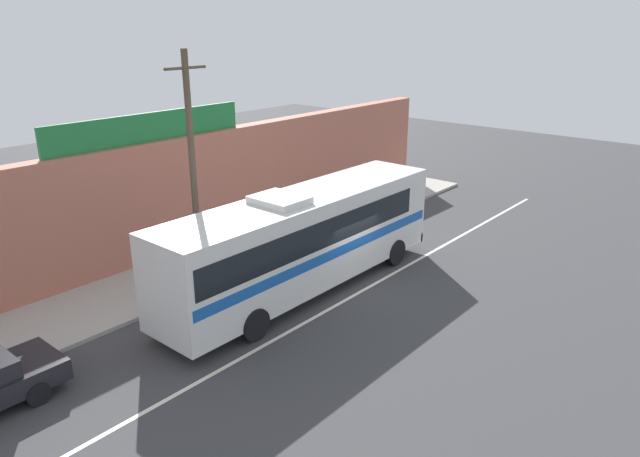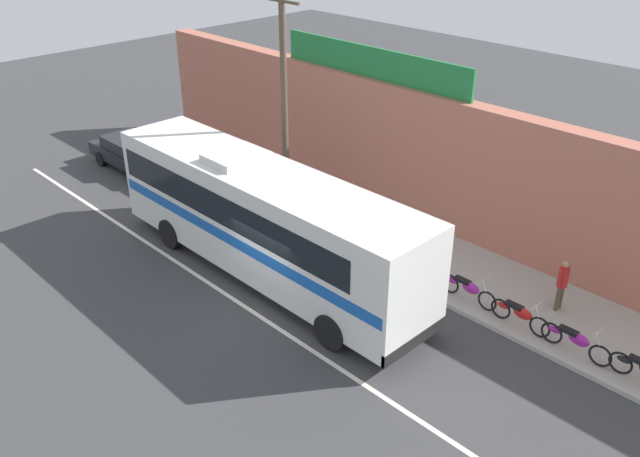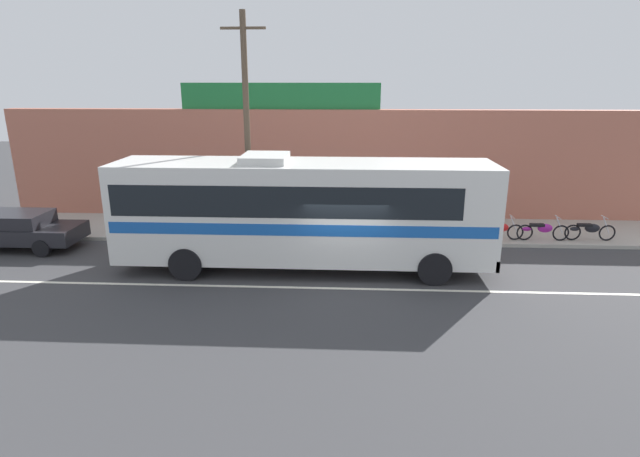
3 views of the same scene
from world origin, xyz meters
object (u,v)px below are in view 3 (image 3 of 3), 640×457
object	(u,v)px
intercity_bus	(301,208)
motorcycle_orange	(452,228)
motorcycle_blue	(589,230)
motorcycle_green	(498,229)
utility_pole	(247,126)
pedestrian_by_curb	(497,206)
parked_car	(18,229)
motorcycle_red	(542,230)

from	to	relation	value
intercity_bus	motorcycle_orange	size ratio (longest dim) A/B	6.27
motorcycle_blue	motorcycle_orange	bearing A→B (deg)	-179.58
motorcycle_green	utility_pole	bearing A→B (deg)	-179.51
utility_pole	motorcycle_blue	distance (m)	13.46
motorcycle_blue	pedestrian_by_curb	distance (m)	3.44
parked_car	motorcycle_red	xyz separation A→B (m)	(19.47, 1.55, -0.17)
utility_pole	pedestrian_by_curb	world-z (taller)	utility_pole
utility_pole	motorcycle_orange	distance (m)	8.65
intercity_bus	motorcycle_red	size ratio (longest dim) A/B	6.11
parked_car	motorcycle_green	size ratio (longest dim) A/B	2.42
motorcycle_blue	pedestrian_by_curb	bearing A→B (deg)	154.12
utility_pole	motorcycle_green	world-z (taller)	utility_pole
parked_car	motorcycle_blue	bearing A→B (deg)	4.42
motorcycle_green	motorcycle_orange	world-z (taller)	same
motorcycle_orange	motorcycle_blue	size ratio (longest dim) A/B	1.01
pedestrian_by_curb	intercity_bus	bearing A→B (deg)	-148.66
parked_car	motorcycle_orange	bearing A→B (deg)	5.70
parked_car	utility_pole	bearing A→B (deg)	9.99
motorcycle_green	motorcycle_blue	world-z (taller)	same
utility_pole	pedestrian_by_curb	bearing A→B (deg)	9.56
intercity_bus	parked_car	world-z (taller)	intercity_bus
intercity_bus	pedestrian_by_curb	xyz separation A→B (m)	(7.62, 4.64, -1.00)
motorcycle_orange	pedestrian_by_curb	distance (m)	2.63
parked_car	motorcycle_orange	world-z (taller)	parked_car
parked_car	motorcycle_orange	size ratio (longest dim) A/B	2.31
intercity_bus	utility_pole	distance (m)	4.38
motorcycle_red	pedestrian_by_curb	xyz separation A→B (m)	(-1.27, 1.58, 0.50)
parked_car	motorcycle_green	xyz separation A→B (m)	(17.85, 1.55, -0.17)
motorcycle_red	pedestrian_by_curb	bearing A→B (deg)	128.75
parked_car	utility_pole	xyz separation A→B (m)	(8.35, 1.47, 3.64)
motorcycle_orange	utility_pole	bearing A→B (deg)	-179.00
motorcycle_green	motorcycle_blue	bearing A→B (deg)	1.54
pedestrian_by_curb	motorcycle_red	bearing A→B (deg)	-51.25
intercity_bus	parked_car	distance (m)	10.77
parked_car	motorcycle_blue	xyz separation A→B (m)	(21.26, 1.64, -0.17)
pedestrian_by_curb	motorcycle_green	bearing A→B (deg)	-102.56
motorcycle_red	motorcycle_orange	xyz separation A→B (m)	(-3.35, 0.06, 0.00)
motorcycle_red	utility_pole	bearing A→B (deg)	-179.61
parked_car	utility_pole	world-z (taller)	utility_pole
pedestrian_by_curb	utility_pole	bearing A→B (deg)	-170.44
motorcycle_green	pedestrian_by_curb	xyz separation A→B (m)	(0.35, 1.58, 0.50)
intercity_bus	motorcycle_blue	size ratio (longest dim) A/B	6.32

